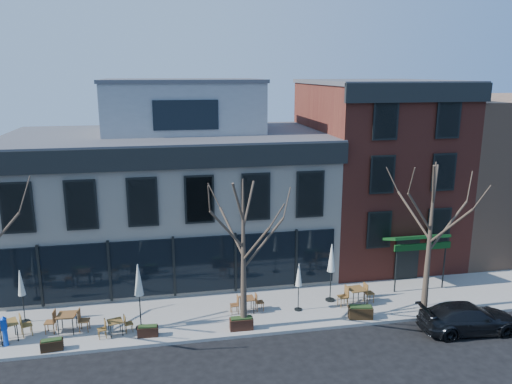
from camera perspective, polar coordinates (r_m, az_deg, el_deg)
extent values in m
plane|color=black|center=(27.12, -9.20, -12.06)|extent=(120.00, 120.00, 0.00)
cube|color=gray|center=(25.42, -1.49, -13.53)|extent=(33.50, 4.70, 0.15)
cube|color=silver|center=(30.47, -9.80, -1.18)|extent=(18.00, 10.00, 8.00)
cube|color=#47474C|center=(29.71, -10.11, 6.39)|extent=(18.30, 10.30, 0.30)
cube|color=black|center=(24.71, -9.85, 3.82)|extent=(18.30, 0.25, 1.10)
cube|color=black|center=(31.03, -27.20, 4.47)|extent=(0.25, 10.30, 1.10)
cube|color=black|center=(26.30, -9.35, -8.38)|extent=(17.20, 0.12, 3.00)
cube|color=black|center=(31.34, -26.47, -6.04)|extent=(0.12, 7.50, 3.00)
cube|color=gray|center=(30.59, -8.37, 9.58)|extent=(9.00, 6.50, 3.00)
cube|color=maroon|center=(32.96, 13.32, 2.44)|extent=(8.00, 10.00, 11.00)
cube|color=#47474C|center=(32.39, 13.86, 12.12)|extent=(8.20, 10.20, 0.25)
cube|color=black|center=(27.82, 18.23, 10.74)|extent=(8.20, 0.25, 1.00)
cube|color=#0B3412|center=(28.54, 17.79, -4.97)|extent=(3.20, 1.66, 0.67)
cube|color=black|center=(29.74, 16.83, -7.52)|extent=(1.40, 0.10, 2.50)
cube|color=#8C664C|center=(38.99, 26.23, 2.34)|extent=(12.00, 12.00, 10.00)
cone|color=#382B21|center=(22.34, -1.45, -7.37)|extent=(0.34, 0.34, 7.04)
cylinder|color=#382B21|center=(22.48, 0.87, -5.85)|extent=(2.00, 0.46, 2.21)
cylinder|color=#382B21|center=(22.78, -2.82, -4.52)|extent=(0.93, 1.84, 1.91)
cylinder|color=#382B21|center=(21.52, -3.32, -4.33)|extent=(1.61, 0.68, 1.97)
cylinder|color=#382B21|center=(21.32, -0.02, -6.00)|extent=(0.93, 1.83, 2.03)
cone|color=#382B21|center=(25.24, 19.22, -5.12)|extent=(0.34, 0.34, 7.48)
cylinder|color=#382B21|center=(25.74, 21.07, -3.66)|extent=(2.12, 0.48, 2.35)
cylinder|color=#382B21|center=(25.52, 17.55, -2.50)|extent=(0.98, 1.94, 2.03)
cylinder|color=#382B21|center=(24.21, 18.19, -2.22)|extent=(1.71, 0.71, 2.09)
cylinder|color=#382B21|center=(24.46, 21.30, -3.70)|extent=(0.98, 1.94, 2.16)
imported|color=black|center=(25.52, 23.11, -13.10)|extent=(4.67, 2.12, 1.33)
cylinder|color=#0D3CB4|center=(24.80, -26.71, -14.66)|extent=(0.21, 0.21, 0.74)
cube|color=#0D3CB4|center=(24.52, -26.87, -13.34)|extent=(0.26, 0.22, 0.53)
cone|color=#0D3CB4|center=(24.39, -26.95, -12.67)|extent=(0.28, 0.28, 0.13)
cube|color=brown|center=(24.99, -26.57, -13.24)|extent=(1.05, 1.05, 0.05)
cylinder|color=black|center=(24.86, -27.09, -14.53)|extent=(0.05, 0.05, 0.82)
cylinder|color=black|center=(24.92, -25.60, -14.29)|extent=(0.05, 0.05, 0.82)
cylinder|color=black|center=(25.49, -25.85, -13.68)|extent=(0.05, 0.05, 0.82)
cube|color=brown|center=(24.68, -20.84, -12.99)|extent=(0.87, 0.87, 0.05)
cylinder|color=black|center=(24.68, -21.68, -14.17)|extent=(0.05, 0.05, 0.82)
cylinder|color=black|center=(24.51, -20.20, -14.23)|extent=(0.05, 0.05, 0.82)
cylinder|color=black|center=(25.23, -21.29, -13.50)|extent=(0.05, 0.05, 0.82)
cylinder|color=black|center=(25.06, -19.84, -13.56)|extent=(0.05, 0.05, 0.82)
cube|color=brown|center=(23.84, -15.81, -14.02)|extent=(0.78, 0.78, 0.04)
cylinder|color=black|center=(23.74, -16.25, -15.10)|extent=(0.04, 0.04, 0.65)
cylinder|color=black|center=(23.82, -15.02, -14.92)|extent=(0.04, 0.04, 0.65)
cylinder|color=black|center=(24.18, -16.49, -14.56)|extent=(0.04, 0.04, 0.65)
cylinder|color=black|center=(24.26, -15.28, -14.38)|extent=(0.04, 0.04, 0.65)
cube|color=brown|center=(24.94, -1.04, -12.06)|extent=(0.72, 0.72, 0.04)
cylinder|color=black|center=(24.81, -1.51, -13.14)|extent=(0.04, 0.04, 0.70)
cylinder|color=black|center=(24.92, -0.25, -13.01)|extent=(0.04, 0.04, 0.70)
cylinder|color=black|center=(25.29, -1.80, -12.60)|extent=(0.04, 0.04, 0.70)
cylinder|color=black|center=(25.40, -0.56, -12.47)|extent=(0.04, 0.04, 0.70)
cube|color=brown|center=(26.15, 11.39, -10.81)|extent=(0.87, 0.87, 0.05)
cylinder|color=black|center=(25.94, 11.06, -12.02)|extent=(0.05, 0.05, 0.81)
cylinder|color=black|center=(26.22, 12.30, -11.79)|extent=(0.05, 0.05, 0.81)
cylinder|color=black|center=(26.44, 10.40, -11.48)|extent=(0.05, 0.05, 0.81)
cylinder|color=black|center=(26.72, 11.63, -11.26)|extent=(0.05, 0.05, 0.81)
cylinder|color=black|center=(26.67, -24.87, -13.26)|extent=(0.42, 0.42, 0.06)
cylinder|color=black|center=(26.25, -25.09, -11.27)|extent=(0.05, 0.05, 2.09)
cone|color=#B6BDAF|center=(25.88, -25.30, -9.35)|extent=(0.34, 0.34, 1.24)
cylinder|color=black|center=(24.40, -12.99, -14.84)|extent=(0.50, 0.50, 0.07)
cylinder|color=black|center=(23.85, -13.14, -12.25)|extent=(0.06, 0.06, 2.51)
cone|color=#B8BCAF|center=(23.38, -13.29, -9.73)|extent=(0.41, 0.41, 1.48)
cylinder|color=black|center=(25.51, 4.83, -13.22)|extent=(0.39, 0.39, 0.05)
cylinder|color=black|center=(25.09, 4.87, -11.27)|extent=(0.04, 0.04, 1.96)
cone|color=silver|center=(24.73, 4.92, -9.40)|extent=(0.32, 0.32, 1.16)
cylinder|color=black|center=(26.65, 8.45, -12.08)|extent=(0.49, 0.49, 0.07)
cylinder|color=black|center=(26.15, 8.54, -9.73)|extent=(0.06, 0.06, 2.45)
cone|color=silver|center=(25.74, 8.63, -7.45)|extent=(0.40, 0.40, 1.45)
cube|color=black|center=(23.72, -22.29, -15.91)|extent=(0.94, 0.47, 0.45)
cube|color=#1E3314|center=(23.61, -22.34, -15.39)|extent=(0.84, 0.38, 0.07)
cube|color=black|center=(23.59, -12.25, -15.31)|extent=(0.93, 0.41, 0.46)
cube|color=#1E3314|center=(23.48, -12.28, -14.78)|extent=(0.83, 0.34, 0.07)
cube|color=#321910|center=(23.62, -1.68, -14.83)|extent=(1.08, 0.45, 0.53)
cube|color=#1E3314|center=(23.48, -1.69, -14.22)|extent=(0.97, 0.36, 0.09)
cube|color=black|center=(25.04, 11.86, -13.35)|extent=(1.20, 0.67, 0.57)
cube|color=#1E3314|center=(24.91, 11.89, -12.72)|extent=(1.08, 0.56, 0.09)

